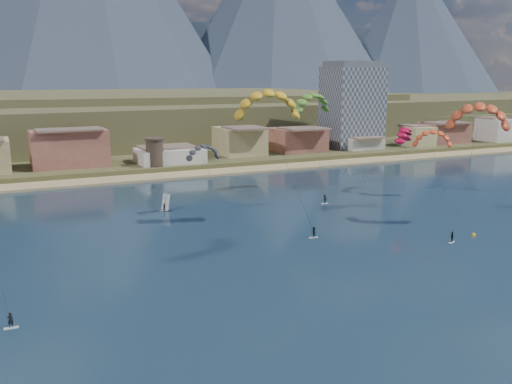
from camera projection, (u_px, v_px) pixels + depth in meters
ground at (374, 328)px, 63.73m from camera, size 2400.00×2400.00×0.00m
beach at (146, 178)px, 157.66m from camera, size 2200.00×12.00×0.90m
land at (35, 105)px, 560.20m from camera, size 2200.00×900.00×4.00m
foothills at (127, 116)px, 277.28m from camera, size 940.00×210.00×18.00m
apartment_tower at (352, 105)px, 208.88m from camera, size 20.00×16.00×32.00m
watchtower at (155, 152)px, 165.58m from camera, size 5.82×5.82×8.60m
kitesurfer_yellow at (268, 100)px, 103.33m from camera, size 13.96×16.08×27.80m
kitesurfer_orange at (479, 112)px, 104.30m from camera, size 19.34×14.29×26.35m
kitesurfer_green at (312, 100)px, 136.14m from camera, size 11.95×18.02×26.92m
distant_kite_dark at (203, 150)px, 113.93m from camera, size 7.56×5.56×16.44m
distant_kite_orange at (433, 135)px, 131.26m from camera, size 9.74×8.85×17.93m
distant_kite_red at (404, 132)px, 137.00m from camera, size 8.89×7.96×17.85m
windsurfer at (165, 205)px, 119.51m from camera, size 2.12×2.32×3.65m
buoy at (474, 235)px, 100.84m from camera, size 0.80×0.80×0.80m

